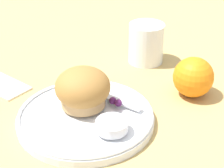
{
  "coord_description": "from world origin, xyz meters",
  "views": [
    {
      "loc": [
        0.39,
        -0.39,
        0.39
      ],
      "look_at": [
        0.03,
        0.06,
        0.06
      ],
      "focal_mm": 60.0,
      "sensor_mm": 36.0,
      "label": 1
    }
  ],
  "objects_px": {
    "muffin": "(81,88)",
    "juice_glass": "(146,43)",
    "butter_knife": "(104,95)",
    "orange_fruit": "(193,77)"
  },
  "relations": [
    {
      "from": "butter_knife",
      "to": "juice_glass",
      "type": "xyz_separation_m",
      "value": [
        -0.04,
        0.2,
        0.02
      ]
    },
    {
      "from": "muffin",
      "to": "butter_knife",
      "type": "relative_size",
      "value": 0.61
    },
    {
      "from": "muffin",
      "to": "butter_knife",
      "type": "bearing_deg",
      "value": 70.43
    },
    {
      "from": "muffin",
      "to": "juice_glass",
      "type": "distance_m",
      "value": 0.25
    },
    {
      "from": "muffin",
      "to": "butter_knife",
      "type": "height_order",
      "value": "muffin"
    },
    {
      "from": "muffin",
      "to": "juice_glass",
      "type": "relative_size",
      "value": 1.09
    },
    {
      "from": "butter_knife",
      "to": "juice_glass",
      "type": "distance_m",
      "value": 0.21
    },
    {
      "from": "butter_knife",
      "to": "orange_fruit",
      "type": "distance_m",
      "value": 0.18
    },
    {
      "from": "muffin",
      "to": "butter_knife",
      "type": "xyz_separation_m",
      "value": [
        0.02,
        0.04,
        -0.03
      ]
    },
    {
      "from": "muffin",
      "to": "butter_knife",
      "type": "distance_m",
      "value": 0.06
    }
  ]
}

